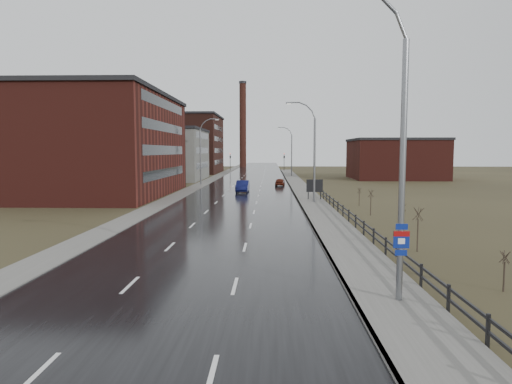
# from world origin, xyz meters

# --- Properties ---
(ground) EXTENTS (320.00, 320.00, 0.00)m
(ground) POSITION_xyz_m (0.00, 0.00, 0.00)
(ground) COLOR #2D2819
(ground) RESTS_ON ground
(road) EXTENTS (14.00, 300.00, 0.06)m
(road) POSITION_xyz_m (0.00, 60.00, 0.03)
(road) COLOR black
(road) RESTS_ON ground
(sidewalk_right) EXTENTS (3.20, 180.00, 0.18)m
(sidewalk_right) POSITION_xyz_m (8.60, 35.00, 0.09)
(sidewalk_right) COLOR #595651
(sidewalk_right) RESTS_ON ground
(curb_right) EXTENTS (0.16, 180.00, 0.18)m
(curb_right) POSITION_xyz_m (7.08, 35.00, 0.09)
(curb_right) COLOR slate
(curb_right) RESTS_ON ground
(sidewalk_left) EXTENTS (2.40, 260.00, 0.12)m
(sidewalk_left) POSITION_xyz_m (-8.20, 60.00, 0.06)
(sidewalk_left) COLOR #595651
(sidewalk_left) RESTS_ON ground
(warehouse_near) EXTENTS (22.44, 28.56, 13.50)m
(warehouse_near) POSITION_xyz_m (-20.99, 45.00, 6.76)
(warehouse_near) COLOR #471914
(warehouse_near) RESTS_ON ground
(warehouse_mid) EXTENTS (16.32, 20.40, 10.50)m
(warehouse_mid) POSITION_xyz_m (-17.99, 78.00, 5.26)
(warehouse_mid) COLOR slate
(warehouse_mid) RESTS_ON ground
(warehouse_far) EXTENTS (26.52, 24.48, 15.50)m
(warehouse_far) POSITION_xyz_m (-22.99, 108.00, 7.76)
(warehouse_far) COLOR #331611
(warehouse_far) RESTS_ON ground
(building_right) EXTENTS (18.36, 16.32, 8.50)m
(building_right) POSITION_xyz_m (30.30, 82.00, 4.26)
(building_right) COLOR #471914
(building_right) RESTS_ON ground
(smokestack) EXTENTS (2.70, 2.70, 30.70)m
(smokestack) POSITION_xyz_m (-6.00, 150.00, 15.50)
(smokestack) COLOR #331611
(smokestack) RESTS_ON ground
(streetlight_main) EXTENTS (3.91, 0.29, 12.11)m
(streetlight_main) POSITION_xyz_m (8.47, 2.00, 6.06)
(streetlight_main) COLOR slate
(streetlight_main) RESTS_ON ground
(streetlight_right_mid) EXTENTS (3.36, 0.28, 11.35)m
(streetlight_right_mid) POSITION_xyz_m (8.50, 36.00, 5.84)
(streetlight_right_mid) COLOR slate
(streetlight_right_mid) RESTS_ON ground
(streetlight_left) EXTENTS (3.36, 0.28, 11.35)m
(streetlight_left) POSITION_xyz_m (-7.70, 62.00, 5.84)
(streetlight_left) COLOR slate
(streetlight_left) RESTS_ON ground
(streetlight_right_far) EXTENTS (3.36, 0.28, 11.35)m
(streetlight_right_far) POSITION_xyz_m (8.50, 90.00, 5.84)
(streetlight_right_far) COLOR slate
(streetlight_right_far) RESTS_ON ground
(guardrail) EXTENTS (0.10, 53.05, 1.10)m
(guardrail) POSITION_xyz_m (10.30, 18.31, 0.71)
(guardrail) COLOR black
(guardrail) RESTS_ON ground
(shrub_b) EXTENTS (0.42, 0.44, 1.73)m
(shrub_b) POSITION_xyz_m (13.65, 3.72, 0.92)
(shrub_b) COLOR #382D23
(shrub_b) RESTS_ON ground
(shrub_c) EXTENTS (0.62, 0.65, 2.62)m
(shrub_c) POSITION_xyz_m (12.48, 11.32, 1.39)
(shrub_c) COLOR #382D23
(shrub_c) RESTS_ON ground
(shrub_d) EXTENTS (0.45, 0.47, 1.87)m
(shrub_d) POSITION_xyz_m (13.97, 19.48, 0.99)
(shrub_d) COLOR #382D23
(shrub_d) RESTS_ON ground
(shrub_e) EXTENTS (0.56, 0.59, 2.38)m
(shrub_e) POSITION_xyz_m (13.05, 26.42, 1.26)
(shrub_e) COLOR #382D23
(shrub_e) RESTS_ON ground
(shrub_f) EXTENTS (0.47, 0.50, 1.97)m
(shrub_f) POSITION_xyz_m (13.42, 33.67, 1.05)
(shrub_f) COLOR #382D23
(shrub_f) RESTS_ON ground
(billboard) EXTENTS (1.93, 0.17, 2.55)m
(billboard) POSITION_xyz_m (9.10, 38.64, 1.71)
(billboard) COLOR black
(billboard) RESTS_ON ground
(traffic_light_left) EXTENTS (0.58, 2.73, 5.30)m
(traffic_light_left) POSITION_xyz_m (-8.00, 120.00, 4.60)
(traffic_light_left) COLOR black
(traffic_light_left) RESTS_ON ground
(traffic_light_right) EXTENTS (0.58, 2.73, 5.30)m
(traffic_light_right) POSITION_xyz_m (8.00, 120.00, 4.60)
(traffic_light_right) COLOR black
(traffic_light_right) RESTS_ON ground
(car_near) EXTENTS (1.81, 5.00, 1.64)m
(car_near) POSITION_xyz_m (-0.08, 49.52, 0.82)
(car_near) COLOR #0D1142
(car_near) RESTS_ON ground
(car_far) EXTENTS (1.85, 3.85, 1.27)m
(car_far) POSITION_xyz_m (5.50, 61.34, 0.64)
(car_far) COLOR #4D170C
(car_far) RESTS_ON ground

